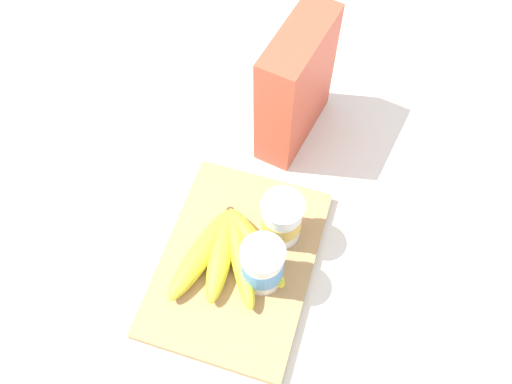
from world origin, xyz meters
name	(u,v)px	position (x,y,z in m)	size (l,w,h in m)	color
ground_plane	(237,265)	(0.00, 0.00, 0.00)	(2.40, 2.40, 0.00)	silver
cutting_board	(237,262)	(0.00, 0.00, 0.01)	(0.34, 0.24, 0.02)	tan
cereal_box	(296,87)	(-0.30, 0.01, 0.12)	(0.19, 0.07, 0.24)	#D85138
yogurt_cup_front	(282,219)	(-0.07, 0.05, 0.07)	(0.07, 0.07, 0.10)	white
yogurt_cup_back	(262,265)	(0.01, 0.05, 0.07)	(0.07, 0.07, 0.10)	white
banana_bunch	(229,253)	(0.00, -0.01, 0.04)	(0.19, 0.19, 0.04)	yellow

